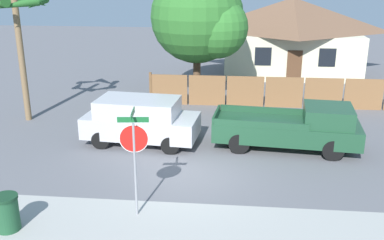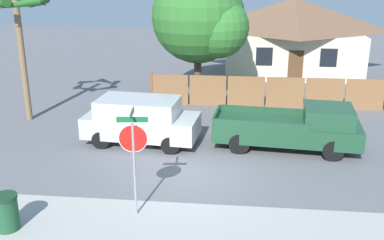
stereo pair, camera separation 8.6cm
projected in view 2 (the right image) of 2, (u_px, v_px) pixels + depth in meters
The scene contains 10 objects.
ground_plane at pixel (192, 174), 15.36m from camera, with size 80.00×80.00×0.00m, color slate.
sidewalk_strip at pixel (178, 232), 11.97m from camera, with size 36.00×3.20×0.01m.
wooden_fence at pixel (285, 93), 22.50m from camera, with size 13.71×0.12×1.66m.
house at pixel (292, 35), 29.50m from camera, with size 9.20×6.07×4.93m.
oak_tree at pixel (202, 19), 23.03m from camera, with size 5.04×4.80×6.74m.
palm_tree at pixel (17, 13), 19.43m from camera, with size 2.77×2.98×5.63m.
red_suv at pixel (141, 120), 17.85m from camera, with size 4.66×2.41×1.84m.
orange_pickup at pixel (294, 128), 17.26m from camera, with size 5.70×2.47×1.79m.
stop_sign at pixel (133, 146), 12.21m from camera, with size 0.85×0.76×3.12m.
trash_bin at pixel (6, 212), 11.99m from camera, with size 0.67×0.67×1.01m.
Camera 2 is at (1.45, -13.88, 6.69)m, focal length 42.00 mm.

